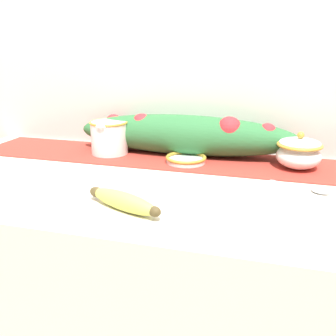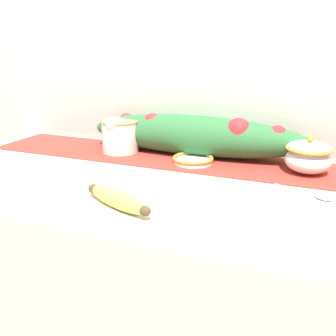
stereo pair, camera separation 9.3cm
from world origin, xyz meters
The scene contains 9 objects.
countertop centered at (0.00, 0.00, 0.44)m, with size 1.46×0.66×0.89m, color beige.
back_wall centered at (0.00, 0.35, 1.20)m, with size 2.26×0.04×2.40m, color silver.
table_runner centered at (0.00, 0.20, 0.89)m, with size 1.34×0.24×0.00m, color #B23328.
cream_pitcher centered at (-0.24, 0.20, 0.95)m, with size 0.12×0.14×0.11m.
sugar_bowl centered at (0.35, 0.20, 0.94)m, with size 0.13×0.13×0.11m.
small_dish centered at (0.03, 0.17, 0.90)m, with size 0.12×0.12×0.02m.
banana centered at (-0.03, -0.20, 0.91)m, with size 0.20×0.11×0.04m.
spoon centered at (0.39, 0.02, 0.89)m, with size 0.14×0.09×0.01m.
poinsettia_garland centered at (0.00, 0.25, 0.96)m, with size 0.72×0.14×0.13m.
Camera 1 is at (0.27, -0.89, 1.23)m, focal length 40.00 mm.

